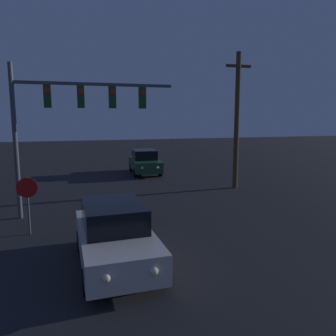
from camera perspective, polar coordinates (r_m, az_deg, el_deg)
name	(u,v)px	position (r m, az deg, el deg)	size (l,w,h in m)	color
car_near	(115,235)	(9.25, -9.26, -11.42)	(2.00, 4.39, 1.71)	beige
car_far	(145,162)	(23.72, -4.08, 1.09)	(2.14, 4.44, 1.71)	#1E4728
traffic_signal_mast	(70,110)	(13.97, -16.78, 9.62)	(6.45, 0.30, 6.10)	#4C4C51
stop_sign	(28,195)	(12.21, -23.27, -4.39)	(0.69, 0.07, 2.01)	#4C4C51
utility_pole	(237,119)	(18.98, 11.90, 8.31)	(1.47, 0.28, 7.58)	#4C3823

